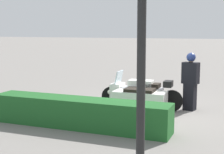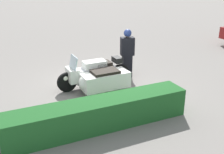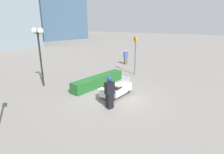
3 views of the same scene
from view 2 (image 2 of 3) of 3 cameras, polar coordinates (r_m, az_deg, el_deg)
name	(u,v)px [view 2 (image 2 of 3)]	position (r m, az deg, el deg)	size (l,w,h in m)	color
ground_plane	(104,87)	(9.37, -1.70, -2.11)	(160.00, 160.00, 0.00)	slate
police_motorcycle	(98,77)	(9.02, -2.96, 0.09)	(2.55, 1.19, 1.15)	black
officer_rider	(127,52)	(10.06, 3.12, 5.08)	(0.53, 0.40, 1.74)	black
hedge_bush_curbside	(99,114)	(6.94, -2.65, -7.54)	(4.64, 0.75, 0.73)	#1E5623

